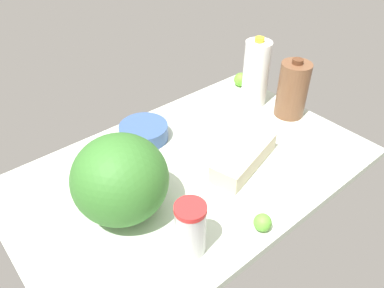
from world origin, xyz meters
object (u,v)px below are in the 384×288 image
at_px(mixing_bowl, 144,132).
at_px(watermelon, 120,179).
at_px(egg_carton, 244,157).
at_px(tumbler_cup, 190,229).
at_px(chocolate_milk_jug, 292,90).
at_px(lime_loose, 263,222).
at_px(lime_far_back, 241,80).
at_px(milk_jug, 256,73).

relative_size(mixing_bowl, watermelon, 0.66).
distance_m(egg_carton, tumbler_cup, 0.39).
distance_m(chocolate_milk_jug, lime_loose, 0.63).
xyz_separation_m(watermelon, tumbler_cup, (-0.06, 0.23, -0.04)).
height_order(egg_carton, lime_far_back, egg_carton).
xyz_separation_m(egg_carton, mixing_bowl, (0.17, -0.34, -0.00)).
distance_m(tumbler_cup, lime_far_back, 0.93).
bearing_deg(milk_jug, lime_loose, 44.76).
bearing_deg(egg_carton, lime_loose, 39.35).
bearing_deg(lime_far_back, lime_loose, 48.30).
relative_size(watermelon, lime_far_back, 4.43).
xyz_separation_m(mixing_bowl, lime_far_back, (-0.56, -0.05, 0.00)).
xyz_separation_m(watermelon, milk_jug, (-0.75, -0.18, 0.01)).
xyz_separation_m(tumbler_cup, lime_loose, (-0.20, 0.08, -0.06)).
distance_m(milk_jug, lime_loose, 0.70).
bearing_deg(lime_loose, chocolate_milk_jug, -148.26).
bearing_deg(tumbler_cup, lime_far_back, -144.12).
bearing_deg(mixing_bowl, milk_jug, 170.45).
height_order(mixing_bowl, chocolate_milk_jug, chocolate_milk_jug).
relative_size(egg_carton, milk_jug, 0.99).
bearing_deg(mixing_bowl, watermelon, 46.63).
height_order(mixing_bowl, lime_loose, mixing_bowl).
distance_m(mixing_bowl, watermelon, 0.37).
height_order(egg_carton, milk_jug, milk_jug).
bearing_deg(egg_carton, milk_jug, -156.88).
height_order(mixing_bowl, milk_jug, milk_jug).
distance_m(chocolate_milk_jug, tumbler_cup, 0.77).
bearing_deg(mixing_bowl, chocolate_milk_jug, 156.12).
height_order(milk_jug, lime_loose, milk_jug).
height_order(mixing_bowl, tumbler_cup, tumbler_cup).
distance_m(egg_carton, milk_jug, 0.43).
xyz_separation_m(egg_carton, tumbler_cup, (0.36, 0.15, 0.05)).
xyz_separation_m(milk_jug, lime_far_back, (-0.06, -0.13, -0.11)).
bearing_deg(lime_far_back, egg_carton, 45.20).
bearing_deg(watermelon, lime_loose, 130.18).
distance_m(mixing_bowl, lime_far_back, 0.57).
relative_size(egg_carton, lime_loose, 5.53).
height_order(chocolate_milk_jug, lime_loose, chocolate_milk_jug).
xyz_separation_m(milk_jug, lime_loose, (0.49, 0.49, -0.11)).
relative_size(watermelon, tumbler_cup, 1.66).
xyz_separation_m(watermelon, chocolate_milk_jug, (-0.79, -0.02, -0.01)).
bearing_deg(mixing_bowl, tumbler_cup, 69.27).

